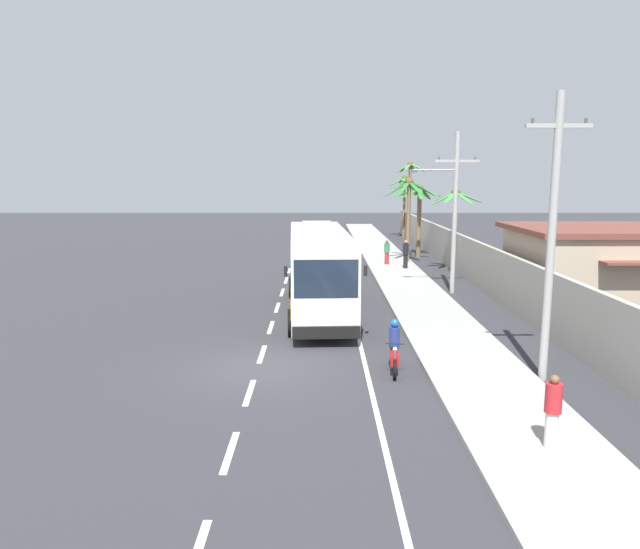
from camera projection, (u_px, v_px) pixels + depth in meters
ground_plane at (260, 367)px, 18.39m from camera, size 160.00×160.00×0.00m
sidewalk_kerb at (421, 299)px, 28.22m from camera, size 3.20×90.00×0.14m
lane_markings at (324, 284)px, 32.73m from camera, size 3.57×71.00×0.01m
boundary_wall at (479, 264)px, 31.96m from camera, size 0.24×60.00×2.47m
coach_bus_foreground at (321, 267)px, 25.58m from camera, size 3.23×11.36×3.88m
motorcycle_beside_bus at (356, 266)px, 34.75m from camera, size 0.56×1.96×1.65m
motorcycle_trailing at (396, 351)px, 17.90m from camera, size 0.56×1.96×1.63m
pedestrian_near_kerb at (408, 253)px, 37.29m from camera, size 0.36×0.36×1.81m
pedestrian_midwalk at (555, 410)px, 12.47m from camera, size 0.36×0.36×1.65m
pedestrian_far_walk at (389, 252)px, 39.02m from camera, size 0.36×0.36×1.62m
utility_pole_nearest at (554, 235)px, 16.54m from camera, size 1.84×0.24×8.29m
utility_pole_mid at (455, 208)px, 29.45m from camera, size 3.56×0.24×8.18m
palm_nearest at (407, 190)px, 56.88m from camera, size 3.39×3.55×6.12m
palm_second at (412, 184)px, 54.11m from camera, size 2.83×2.97×7.38m
palm_third at (410, 200)px, 39.76m from camera, size 3.82×3.86×5.88m
palm_fourth at (457, 209)px, 35.89m from camera, size 3.23×3.04×5.27m
palm_farthest at (422, 205)px, 42.89m from camera, size 3.28×3.34×5.39m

